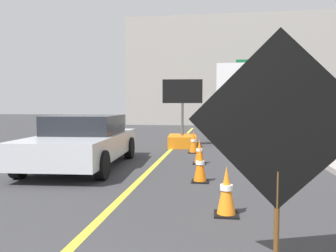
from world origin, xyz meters
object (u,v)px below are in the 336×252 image
at_px(roadwork_sign, 279,125).
at_px(arrow_board_trailer, 182,135).
at_px(traffic_cone_far_lane, 199,152).
at_px(traffic_cone_curbside, 194,142).
at_px(traffic_cone_near_sign, 226,191).
at_px(pickup_car, 83,141).
at_px(highway_guide_sign, 264,80).
at_px(box_truck, 243,102).
at_px(traffic_cone_mid_lane, 200,165).

relative_size(roadwork_sign, arrow_board_trailer, 0.86).
distance_m(traffic_cone_far_lane, traffic_cone_curbside, 2.18).
xyz_separation_m(traffic_cone_near_sign, traffic_cone_curbside, (-0.92, 6.58, 0.01)).
xyz_separation_m(roadwork_sign, pickup_car, (-4.09, 5.49, -0.77)).
relative_size(arrow_board_trailer, traffic_cone_far_lane, 3.86).
height_order(roadwork_sign, highway_guide_sign, highway_guide_sign).
distance_m(arrow_board_trailer, traffic_cone_curbside, 1.93).
bearing_deg(arrow_board_trailer, traffic_cone_curbside, -72.68).
distance_m(box_truck, traffic_cone_far_lane, 8.03).
bearing_deg(traffic_cone_near_sign, traffic_cone_far_lane, 97.88).
height_order(arrow_board_trailer, traffic_cone_mid_lane, arrow_board_trailer).
bearing_deg(box_truck, traffic_cone_near_sign, -95.59).
bearing_deg(highway_guide_sign, traffic_cone_near_sign, -99.48).
relative_size(pickup_car, traffic_cone_far_lane, 6.83).
bearing_deg(pickup_car, traffic_cone_curbside, 47.04).
height_order(pickup_car, traffic_cone_mid_lane, pickup_car).
relative_size(box_truck, traffic_cone_mid_lane, 9.84).
distance_m(pickup_car, traffic_cone_far_lane, 3.22).
bearing_deg(roadwork_sign, traffic_cone_mid_lane, 102.25).
distance_m(arrow_board_trailer, traffic_cone_near_sign, 8.56).
height_order(arrow_board_trailer, traffic_cone_far_lane, arrow_board_trailer).
xyz_separation_m(arrow_board_trailer, box_truck, (2.68, 3.69, 1.34)).
relative_size(box_truck, traffic_cone_near_sign, 9.75).
relative_size(roadwork_sign, traffic_cone_far_lane, 3.34).
distance_m(pickup_car, traffic_cone_mid_lane, 3.54).
bearing_deg(highway_guide_sign, pickup_car, -114.37).
xyz_separation_m(pickup_car, traffic_cone_near_sign, (3.70, -3.59, -0.33)).
bearing_deg(traffic_cone_far_lane, box_truck, 76.85).
height_order(arrow_board_trailer, traffic_cone_near_sign, arrow_board_trailer).
distance_m(pickup_car, highway_guide_sign, 16.73).
height_order(box_truck, traffic_cone_mid_lane, box_truck).
bearing_deg(traffic_cone_far_lane, traffic_cone_near_sign, -82.12).
height_order(roadwork_sign, arrow_board_trailer, arrow_board_trailer).
bearing_deg(box_truck, highway_guide_sign, 73.55).
height_order(traffic_cone_far_lane, traffic_cone_curbside, traffic_cone_curbside).
bearing_deg(highway_guide_sign, traffic_cone_far_lane, -104.68).
distance_m(box_truck, traffic_cone_curbside, 6.09).
xyz_separation_m(highway_guide_sign, traffic_cone_near_sign, (-3.11, -18.63, -3.05)).
xyz_separation_m(pickup_car, highway_guide_sign, (6.81, 15.04, 2.72)).
bearing_deg(box_truck, pickup_car, -119.85).
distance_m(highway_guide_sign, traffic_cone_far_lane, 15.01).
xyz_separation_m(box_truck, traffic_cone_far_lane, (-1.80, -7.69, -1.48)).
xyz_separation_m(arrow_board_trailer, traffic_cone_mid_lane, (1.00, -6.27, -0.12)).
distance_m(arrow_board_trailer, traffic_cone_mid_lane, 6.35).
bearing_deg(arrow_board_trailer, pickup_car, -114.61).
bearing_deg(traffic_cone_curbside, traffic_cone_near_sign, -82.06).
relative_size(highway_guide_sign, traffic_cone_mid_lane, 6.73).
height_order(roadwork_sign, pickup_car, roadwork_sign).
xyz_separation_m(box_truck, highway_guide_sign, (1.93, 6.52, 1.60)).
bearing_deg(traffic_cone_far_lane, pickup_car, -164.98).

